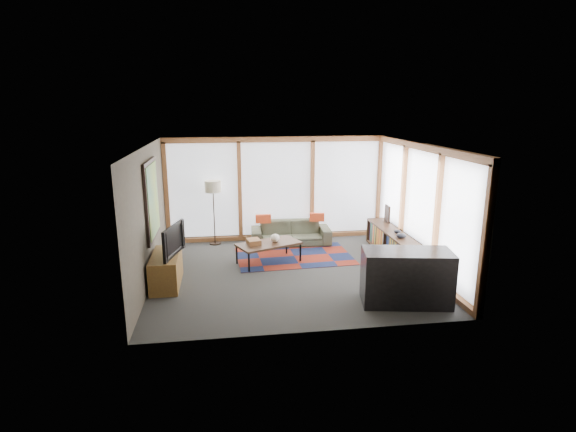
{
  "coord_description": "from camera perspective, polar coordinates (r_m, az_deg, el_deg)",
  "views": [
    {
      "loc": [
        -1.3,
        -8.58,
        3.37
      ],
      "look_at": [
        0.0,
        0.4,
        1.1
      ],
      "focal_mm": 28.0,
      "sensor_mm": 36.0,
      "label": 1
    }
  ],
  "objects": [
    {
      "name": "coffee_table",
      "position": [
        9.81,
        -2.46,
        -4.68
      ],
      "size": [
        1.49,
        1.14,
        0.45
      ],
      "primitive_type": null,
      "rotation": [
        0.0,
        0.0,
        0.4
      ],
      "color": "#302313",
      "rests_on": "ground"
    },
    {
      "name": "ground",
      "position": [
        9.31,
        0.36,
        -7.18
      ],
      "size": [
        5.5,
        5.5,
        0.0
      ],
      "primitive_type": "plane",
      "color": "#2B2A28",
      "rests_on": "ground"
    },
    {
      "name": "bookshelf",
      "position": [
        10.44,
        13.11,
        -3.43
      ],
      "size": [
        0.44,
        2.4,
        0.6
      ],
      "primitive_type": null,
      "color": "#302313",
      "rests_on": "ground"
    },
    {
      "name": "sofa",
      "position": [
        11.09,
        0.36,
        -2.13
      ],
      "size": [
        1.96,
        0.83,
        0.56
      ],
      "primitive_type": "imported",
      "rotation": [
        0.0,
        0.0,
        -0.04
      ],
      "color": "#3C3D2D",
      "rests_on": "ground"
    },
    {
      "name": "tv_console",
      "position": [
        8.91,
        -15.2,
        -6.59
      ],
      "size": [
        0.51,
        1.22,
        0.61
      ],
      "primitive_type": "cube",
      "color": "brown",
      "rests_on": "ground"
    },
    {
      "name": "vase",
      "position": [
        9.77,
        -1.65,
        -2.82
      ],
      "size": [
        0.22,
        0.22,
        0.18
      ],
      "primitive_type": "ellipsoid",
      "rotation": [
        0.0,
        0.0,
        0.02
      ],
      "color": "beige",
      "rests_on": "coffee_table"
    },
    {
      "name": "pillow_right",
      "position": [
        11.06,
        3.7,
        -0.14
      ],
      "size": [
        0.39,
        0.19,
        0.2
      ],
      "primitive_type": "cube",
      "rotation": [
        0.0,
        0.0,
        -0.22
      ],
      "color": "#D7451F",
      "rests_on": "sofa"
    },
    {
      "name": "rug",
      "position": [
        10.25,
        0.78,
        -5.11
      ],
      "size": [
        2.64,
        1.77,
        0.01
      ],
      "primitive_type": "cube",
      "rotation": [
        0.0,
        0.0,
        0.05
      ],
      "color": "maroon",
      "rests_on": "ground"
    },
    {
      "name": "shelf_picture",
      "position": [
        11.04,
        12.49,
        0.28
      ],
      "size": [
        0.05,
        0.31,
        0.41
      ],
      "primitive_type": "cube",
      "rotation": [
        0.0,
        0.0,
        -0.04
      ],
      "color": "black",
      "rests_on": "bookshelf"
    },
    {
      "name": "bar_counter",
      "position": [
        8.05,
        14.8,
        -7.54
      ],
      "size": [
        1.6,
        0.95,
        0.95
      ],
      "primitive_type": "cube",
      "rotation": [
        0.0,
        0.0,
        -0.18
      ],
      "color": "black",
      "rests_on": "ground"
    },
    {
      "name": "book_stack",
      "position": [
        9.67,
        -4.39,
        -3.26
      ],
      "size": [
        0.32,
        0.37,
        0.11
      ],
      "primitive_type": "cube",
      "rotation": [
        0.0,
        0.0,
        0.19
      ],
      "color": "brown",
      "rests_on": "coffee_table"
    },
    {
      "name": "bowl_b",
      "position": [
        10.19,
        13.73,
        -1.91
      ],
      "size": [
        0.18,
        0.18,
        0.08
      ],
      "primitive_type": "ellipsoid",
      "rotation": [
        0.0,
        0.0,
        -0.2
      ],
      "color": "black",
      "rests_on": "bookshelf"
    },
    {
      "name": "pillow_left",
      "position": [
        10.89,
        -3.16,
        -0.35
      ],
      "size": [
        0.38,
        0.12,
        0.21
      ],
      "primitive_type": "cube",
      "rotation": [
        0.0,
        0.0,
        -0.02
      ],
      "color": "#D7451F",
      "rests_on": "sofa"
    },
    {
      "name": "room_envelope",
      "position": [
        9.49,
        2.82,
        2.92
      ],
      "size": [
        5.52,
        5.02,
        2.62
      ],
      "color": "#453E33",
      "rests_on": "ground"
    },
    {
      "name": "bowl_a",
      "position": [
        9.84,
        14.18,
        -2.43
      ],
      "size": [
        0.24,
        0.24,
        0.11
      ],
      "primitive_type": "ellipsoid",
      "rotation": [
        0.0,
        0.0,
        0.13
      ],
      "color": "black",
      "rests_on": "bookshelf"
    },
    {
      "name": "television",
      "position": [
        8.68,
        -14.92,
        -2.97
      ],
      "size": [
        0.39,
        1.02,
        0.59
      ],
      "primitive_type": "imported",
      "rotation": [
        0.0,
        0.0,
        1.31
      ],
      "color": "black",
      "rests_on": "tv_console"
    },
    {
      "name": "floor_lamp",
      "position": [
        11.08,
        -9.39,
        0.41
      ],
      "size": [
        0.4,
        0.4,
        1.59
      ],
      "primitive_type": null,
      "color": "#312218",
      "rests_on": "ground"
    }
  ]
}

